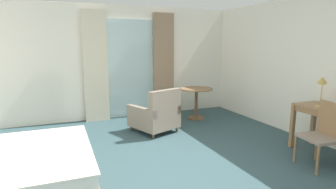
# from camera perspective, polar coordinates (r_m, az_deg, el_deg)

# --- Properties ---
(ground) EXTENTS (6.59, 7.06, 0.10)m
(ground) POSITION_cam_1_polar(r_m,az_deg,el_deg) (3.74, -1.25, -17.45)
(ground) COLOR #334C51
(wall_back) EXTENTS (6.19, 0.12, 2.57)m
(wall_back) POSITION_cam_1_polar(r_m,az_deg,el_deg) (6.48, -12.04, 6.46)
(wall_back) COLOR white
(wall_back) RESTS_ON ground
(wall_right) EXTENTS (0.12, 6.66, 2.57)m
(wall_right) POSITION_cam_1_polar(r_m,az_deg,el_deg) (5.26, 31.24, 4.36)
(wall_right) COLOR white
(wall_right) RESTS_ON ground
(balcony_glass_door) EXTENTS (1.16, 0.02, 2.26)m
(balcony_glass_door) POSITION_cam_1_polar(r_m,az_deg,el_deg) (6.52, -7.84, 5.25)
(balcony_glass_door) COLOR silver
(balcony_glass_door) RESTS_ON ground
(curtain_panel_left) EXTENTS (0.53, 0.10, 2.42)m
(curtain_panel_left) POSITION_cam_1_polar(r_m,az_deg,el_deg) (6.25, -14.74, 5.54)
(curtain_panel_left) COLOR beige
(curtain_panel_left) RESTS_ON ground
(curtain_panel_right) EXTENTS (0.50, 0.10, 2.42)m
(curtain_panel_right) POSITION_cam_1_polar(r_m,az_deg,el_deg) (6.67, -0.94, 6.15)
(curtain_panel_right) COLOR #897056
(curtain_panel_right) RESTS_ON ground
(desk_chair) EXTENTS (0.48, 0.52, 0.91)m
(desk_chair) POSITION_cam_1_polar(r_m,az_deg,el_deg) (4.40, 29.59, -6.71)
(desk_chair) COLOR gray
(desk_chair) RESTS_ON ground
(desk_lamp) EXTENTS (0.25, 0.23, 0.49)m
(desk_lamp) POSITION_cam_1_polar(r_m,az_deg,el_deg) (4.86, 29.27, 1.85)
(desk_lamp) COLOR tan
(desk_lamp) RESTS_ON writing_desk
(armchair_by_window) EXTENTS (0.96, 1.00, 0.87)m
(armchair_by_window) POSITION_cam_1_polar(r_m,az_deg,el_deg) (5.37, -2.52, -4.35)
(armchair_by_window) COLOR gray
(armchair_by_window) RESTS_ON ground
(round_cafe_table) EXTENTS (0.73, 0.73, 0.71)m
(round_cafe_table) POSITION_cam_1_polar(r_m,az_deg,el_deg) (6.35, 5.87, -0.30)
(round_cafe_table) COLOR olive
(round_cafe_table) RESTS_ON ground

